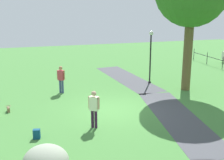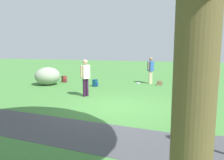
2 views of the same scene
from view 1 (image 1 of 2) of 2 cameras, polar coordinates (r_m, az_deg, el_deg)
ground_plane at (r=15.43m, az=0.26°, el=-5.75°), size 48.00×48.00×0.00m
footpath_segment_near at (r=21.74m, az=2.82°, el=0.39°), size 8.15×2.73×0.01m
footpath_segment_mid at (r=14.77m, az=12.50°, el=-7.08°), size 8.20×3.07×0.01m
lamp_post at (r=20.13m, az=7.46°, el=5.50°), size 0.28×0.28×3.57m
man_near_boulder at (r=18.20m, az=-9.82°, el=0.46°), size 0.40×0.45×1.68m
passerby_on_path at (r=12.98m, az=-3.50°, el=-5.16°), size 0.40×0.45×1.71m
handbag_on_grass at (r=16.00m, az=-19.40°, el=-5.34°), size 0.34×0.31×0.31m
spare_backpack_on_lawn at (r=12.66m, az=-14.34°, el=-10.08°), size 0.30×0.31×0.40m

